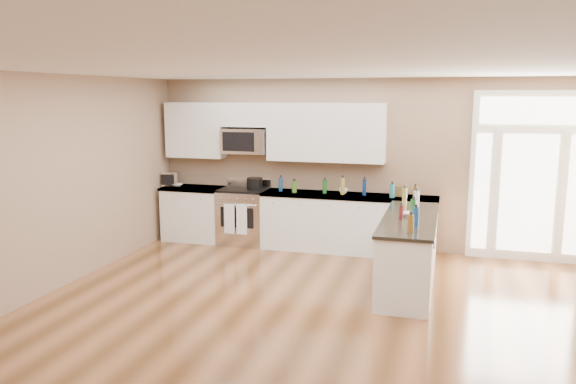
{
  "coord_description": "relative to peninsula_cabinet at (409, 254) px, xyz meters",
  "views": [
    {
      "loc": [
        1.39,
        -5.15,
        2.53
      ],
      "look_at": [
        -0.68,
        2.0,
        1.24
      ],
      "focal_mm": 35.0,
      "sensor_mm": 36.0,
      "label": 1
    }
  ],
  "objects": [
    {
      "name": "cup_counter",
      "position": [
        -1.17,
        1.51,
        0.56
      ],
      "size": [
        0.16,
        0.16,
        0.1
      ],
      "primitive_type": "imported",
      "rotation": [
        0.0,
        0.0,
        -0.29
      ],
      "color": "white",
      "rests_on": "back_cabinet_right"
    },
    {
      "name": "back_cabinet_right",
      "position": [
        -1.08,
        1.45,
        0.0
      ],
      "size": [
        2.85,
        0.66,
        0.94
      ],
      "color": "white",
      "rests_on": "ground"
    },
    {
      "name": "cardboard_box",
      "position": [
        -0.25,
        1.55,
        0.59
      ],
      "size": [
        0.22,
        0.16,
        0.17
      ],
      "primitive_type": "cube",
      "rotation": [
        0.0,
        0.0,
        0.04
      ],
      "color": "brown",
      "rests_on": "back_cabinet_right"
    },
    {
      "name": "bowl_left",
      "position": [
        -4.12,
        1.44,
        0.53
      ],
      "size": [
        0.19,
        0.19,
        0.04
      ],
      "primitive_type": "imported",
      "rotation": [
        0.0,
        0.0,
        0.11
      ],
      "color": "white",
      "rests_on": "back_cabinet_left"
    },
    {
      "name": "kitchen_range",
      "position": [
        -2.88,
        1.45,
        0.04
      ],
      "size": [
        0.8,
        0.71,
        1.08
      ],
      "color": "silver",
      "rests_on": "ground"
    },
    {
      "name": "toaster_oven",
      "position": [
        -4.28,
        1.49,
        0.63
      ],
      "size": [
        0.33,
        0.28,
        0.25
      ],
      "primitive_type": "cube",
      "rotation": [
        0.0,
        0.0,
        0.21
      ],
      "color": "silver",
      "rests_on": "back_cabinet_left"
    },
    {
      "name": "upper_cabinet_short",
      "position": [
        -2.88,
        1.59,
        1.77
      ],
      "size": [
        0.82,
        0.33,
        0.4
      ],
      "primitive_type": "cube",
      "color": "white",
      "rests_on": "room_shell"
    },
    {
      "name": "bowl_peninsula",
      "position": [
        -0.07,
        0.08,
        0.53
      ],
      "size": [
        0.2,
        0.2,
        0.05
      ],
      "primitive_type": "imported",
      "rotation": [
        0.0,
        0.0,
        0.32
      ],
      "color": "white",
      "rests_on": "peninsula_cabinet"
    },
    {
      "name": "upper_cabinet_right",
      "position": [
        -1.5,
        1.59,
        1.49
      ],
      "size": [
        1.94,
        0.33,
        0.95
      ],
      "primitive_type": "cube",
      "color": "white",
      "rests_on": "room_shell"
    },
    {
      "name": "microwave",
      "position": [
        -2.88,
        1.56,
        1.33
      ],
      "size": [
        0.78,
        0.41,
        0.42
      ],
      "color": "silver",
      "rests_on": "room_shell"
    },
    {
      "name": "stockpot",
      "position": [
        -2.7,
        1.48,
        0.62
      ],
      "size": [
        0.29,
        0.29,
        0.21
      ],
      "primitive_type": "cylinder",
      "rotation": [
        0.0,
        0.0,
        -0.09
      ],
      "color": "black",
      "rests_on": "kitchen_range"
    },
    {
      "name": "ground",
      "position": [
        -0.93,
        -2.24,
        -0.43
      ],
      "size": [
        8.0,
        8.0,
        0.0
      ],
      "primitive_type": "plane",
      "color": "#563318"
    },
    {
      "name": "back_cabinet_left",
      "position": [
        -3.8,
        1.45,
        0.0
      ],
      "size": [
        1.1,
        0.66,
        0.94
      ],
      "color": "white",
      "rests_on": "ground"
    },
    {
      "name": "peninsula_cabinet",
      "position": [
        0.0,
        0.0,
        0.0
      ],
      "size": [
        0.69,
        2.32,
        0.94
      ],
      "color": "white",
      "rests_on": "ground"
    },
    {
      "name": "counter_bottles",
      "position": [
        -0.62,
        0.77,
        0.62
      ],
      "size": [
        2.4,
        2.39,
        0.31
      ],
      "color": "#19591E",
      "rests_on": "back_cabinet_right"
    },
    {
      "name": "room_shell",
      "position": [
        -0.93,
        -2.24,
        1.27
      ],
      "size": [
        8.0,
        8.0,
        8.0
      ],
      "color": "#96795F",
      "rests_on": "ground"
    },
    {
      "name": "entry_door",
      "position": [
        1.62,
        1.71,
        0.87
      ],
      "size": [
        1.7,
        0.1,
        2.6
      ],
      "color": "white",
      "rests_on": "ground"
    },
    {
      "name": "upper_cabinet_left",
      "position": [
        -3.81,
        1.59,
        1.49
      ],
      "size": [
        1.04,
        0.33,
        0.95
      ],
      "primitive_type": "cube",
      "color": "white",
      "rests_on": "room_shell"
    }
  ]
}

